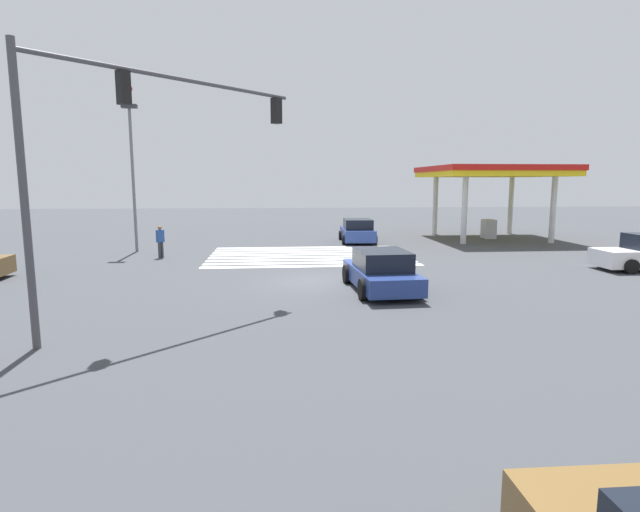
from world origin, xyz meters
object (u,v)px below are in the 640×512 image
object	(u,v)px
traffic_signal_mast	(127,134)
car_1	(381,272)
street_light_pole_a	(132,165)
car_0	(357,231)
pedestrian	(160,240)

from	to	relation	value
traffic_signal_mast	car_1	distance (m)	9.46
car_1	street_light_pole_a	world-z (taller)	street_light_pole_a
traffic_signal_mast	car_0	bearing A→B (deg)	18.60
car_1	pedestrian	size ratio (longest dim) A/B	2.83
car_0	street_light_pole_a	bearing A→B (deg)	107.10
pedestrian	car_1	bearing A→B (deg)	0.19
pedestrian	street_light_pole_a	size ratio (longest dim) A/B	0.21
car_0	car_1	xyz separation A→B (m)	(1.49, 14.47, -0.01)
traffic_signal_mast	street_light_pole_a	size ratio (longest dim) A/B	0.87
street_light_pole_a	car_0	bearing A→B (deg)	-165.69
traffic_signal_mast	pedestrian	size ratio (longest dim) A/B	4.23
traffic_signal_mast	street_light_pole_a	world-z (taller)	street_light_pole_a
traffic_signal_mast	pedestrian	distance (m)	13.27
traffic_signal_mast	car_0	size ratio (longest dim) A/B	1.61
traffic_signal_mast	car_1	size ratio (longest dim) A/B	1.49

